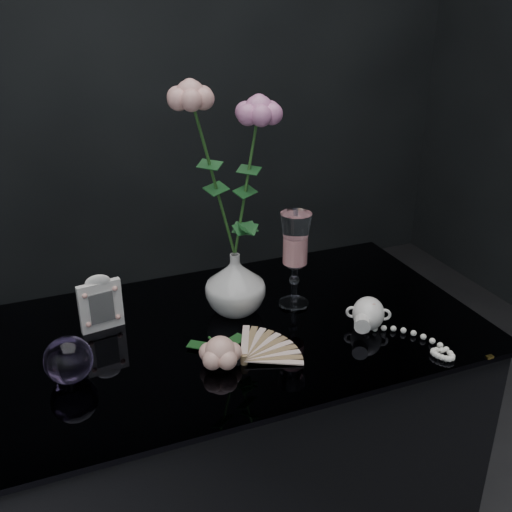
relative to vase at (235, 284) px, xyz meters
name	(u,v)px	position (x,y,z in m)	size (l,w,h in m)	color
table	(233,468)	(-0.04, -0.07, -0.45)	(1.05, 0.58, 0.76)	black
vase	(235,284)	(0.00, 0.00, 0.00)	(0.13, 0.13, 0.14)	silver
wine_glass	(295,260)	(0.13, -0.02, 0.04)	(0.07, 0.07, 0.22)	white
picture_frame	(100,302)	(-0.28, 0.04, -0.01)	(0.09, 0.07, 0.13)	white
paperweight	(68,360)	(-0.36, -0.12, -0.02)	(0.09, 0.09, 0.09)	#9575BF
paper_fan	(244,358)	(-0.05, -0.19, -0.06)	(0.23, 0.18, 0.02)	#F2DFC1
loose_rose	(220,352)	(-0.10, -0.18, -0.04)	(0.14, 0.18, 0.06)	#F2AE9C
pearl_jar	(368,312)	(0.24, -0.16, -0.03)	(0.23, 0.24, 0.07)	white
roses	(230,164)	(-0.01, 0.00, 0.26)	(0.23, 0.12, 0.41)	#F1A39B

